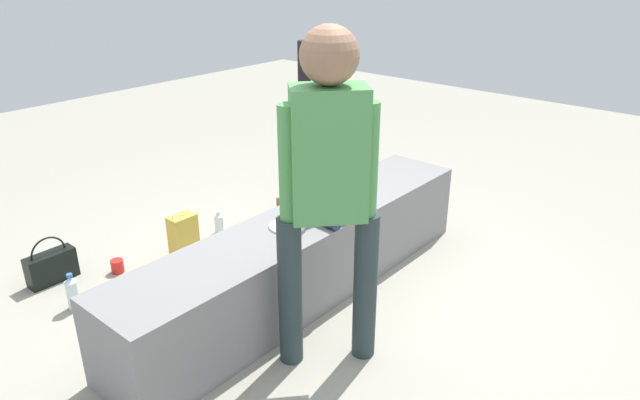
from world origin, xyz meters
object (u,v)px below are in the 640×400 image
(water_bottle_near_gift, at_px, (73,293))
(handbag_brown_canvas, at_px, (296,205))
(gift_bag, at_px, (183,236))
(cake_plate, at_px, (288,224))
(handbag_black_leather, at_px, (51,266))
(adult_standing, at_px, (329,176))
(water_bottle_far_side, at_px, (219,223))
(party_cup_red, at_px, (117,266))
(child_seated, at_px, (316,184))
(cake_box_white, at_px, (282,230))

(water_bottle_near_gift, height_order, handbag_brown_canvas, handbag_brown_canvas)
(gift_bag, xyz_separation_m, water_bottle_near_gift, (-0.84, -0.02, -0.05))
(cake_plate, relative_size, handbag_black_leather, 0.71)
(adult_standing, height_order, water_bottle_far_side, adult_standing)
(adult_standing, bearing_deg, party_cup_red, 98.93)
(cake_plate, xyz_separation_m, handbag_brown_canvas, (0.92, 0.80, -0.42))
(gift_bag, relative_size, water_bottle_far_side, 1.95)
(party_cup_red, bearing_deg, water_bottle_near_gift, -155.17)
(water_bottle_far_side, relative_size, handbag_brown_canvas, 0.53)
(cake_plate, bearing_deg, handbag_black_leather, 121.53)
(gift_bag, bearing_deg, handbag_black_leather, 153.59)
(adult_standing, bearing_deg, water_bottle_near_gift, 114.50)
(gift_bag, distance_m, handbag_black_leather, 0.86)
(cake_plate, height_order, party_cup_red, cake_plate)
(child_seated, bearing_deg, gift_bag, 105.07)
(adult_standing, relative_size, water_bottle_far_side, 9.50)
(water_bottle_near_gift, xyz_separation_m, party_cup_red, (0.40, 0.19, -0.06))
(water_bottle_far_side, distance_m, handbag_black_leather, 1.20)
(adult_standing, relative_size, cake_box_white, 5.16)
(gift_bag, bearing_deg, water_bottle_near_gift, -178.36)
(water_bottle_near_gift, relative_size, party_cup_red, 2.63)
(child_seated, relative_size, cake_box_white, 1.45)
(cake_box_white, bearing_deg, water_bottle_near_gift, 168.12)
(handbag_black_leather, bearing_deg, cake_box_white, -26.98)
(water_bottle_near_gift, bearing_deg, water_bottle_far_side, 5.47)
(water_bottle_far_side, xyz_separation_m, handbag_brown_canvas, (0.58, -0.27, 0.04))
(adult_standing, height_order, cake_box_white, adult_standing)
(water_bottle_near_gift, xyz_separation_m, water_bottle_far_side, (1.23, 0.12, -0.03))
(water_bottle_near_gift, bearing_deg, gift_bag, 1.64)
(handbag_black_leather, bearing_deg, party_cup_red, -33.33)
(child_seated, height_order, water_bottle_far_side, child_seated)
(handbag_black_leather, bearing_deg, adult_standing, -72.29)
(cake_plate, bearing_deg, handbag_brown_canvas, 40.96)
(child_seated, xyz_separation_m, handbag_brown_canvas, (0.70, 0.83, -0.61))
(water_bottle_near_gift, bearing_deg, handbag_brown_canvas, -4.78)
(cake_plate, xyz_separation_m, water_bottle_near_gift, (-0.90, 0.95, -0.43))
(adult_standing, relative_size, water_bottle_near_gift, 7.20)
(cake_plate, relative_size, gift_bag, 0.64)
(handbag_black_leather, bearing_deg, gift_bag, -26.41)
(cake_plate, bearing_deg, water_bottle_far_side, 72.47)
(cake_plate, xyz_separation_m, party_cup_red, (-0.49, 1.13, -0.49))
(handbag_brown_canvas, bearing_deg, gift_bag, 169.78)
(adult_standing, distance_m, party_cup_red, 1.93)
(gift_bag, xyz_separation_m, water_bottle_far_side, (0.39, 0.09, -0.08))
(cake_plate, bearing_deg, party_cup_red, 113.59)
(adult_standing, bearing_deg, cake_plate, 64.67)
(adult_standing, xyz_separation_m, gift_bag, (0.18, 1.47, -0.88))
(adult_standing, height_order, handbag_black_leather, adult_standing)
(child_seated, bearing_deg, cake_plate, 171.82)
(cake_plate, xyz_separation_m, gift_bag, (-0.06, 0.97, -0.38))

